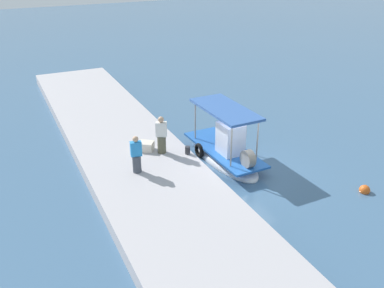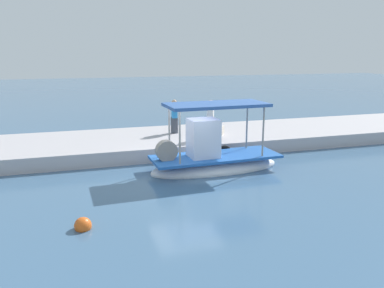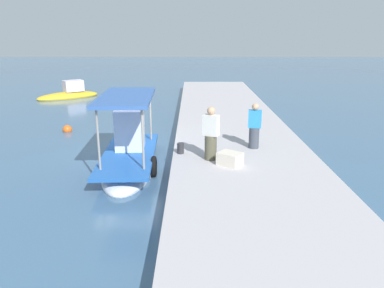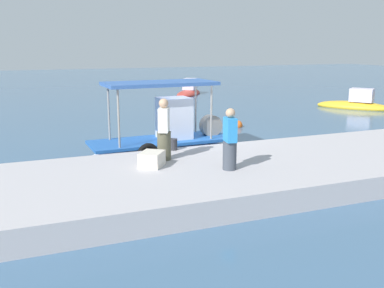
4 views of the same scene
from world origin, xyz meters
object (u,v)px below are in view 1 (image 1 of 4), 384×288
Objects in this scene: main_fishing_boat at (225,151)px; marker_buoy at (365,190)px; cargo_crate at (146,146)px; fisherman_by_crate at (136,156)px; fisherman_near_bollard at (161,136)px; mooring_bollard at (188,150)px.

main_fishing_boat is 6.38m from marker_buoy.
cargo_crate reaches higher than marker_buoy.
main_fishing_boat is 3.20× the size of fisherman_by_crate.
marker_buoy is (6.52, 7.34, -0.73)m from cargo_crate.
fisherman_near_bollard is 2.09m from fisherman_by_crate.
marker_buoy is at bearing 37.61° from main_fishing_boat.
mooring_bollard is (-0.65, 2.66, -0.57)m from fisherman_by_crate.
cargo_crate reaches higher than mooring_bollard.
main_fishing_boat is 2.97× the size of fisherman_near_bollard.
fisherman_near_bollard is at bearing -107.78° from main_fishing_boat.
cargo_crate is 1.56× the size of marker_buoy.
cargo_crate is at bearing -113.07° from main_fishing_boat.
cargo_crate is at bearing -133.05° from fisherman_near_bollard.
mooring_bollard is 0.52× the size of cargo_crate.
cargo_crate is (-1.20, -1.61, 0.02)m from mooring_bollard.
marker_buoy is at bearing 47.13° from mooring_bollard.
cargo_crate is at bearing 150.39° from fisherman_by_crate.
fisherman_near_bollard is 2.52× the size of cargo_crate.
fisherman_near_bollard is 3.93× the size of marker_buoy.
main_fishing_boat is at bearing -142.39° from marker_buoy.
fisherman_near_bollard is at bearing -122.38° from mooring_bollard.
main_fishing_boat is at bearing 72.22° from fisherman_near_bollard.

